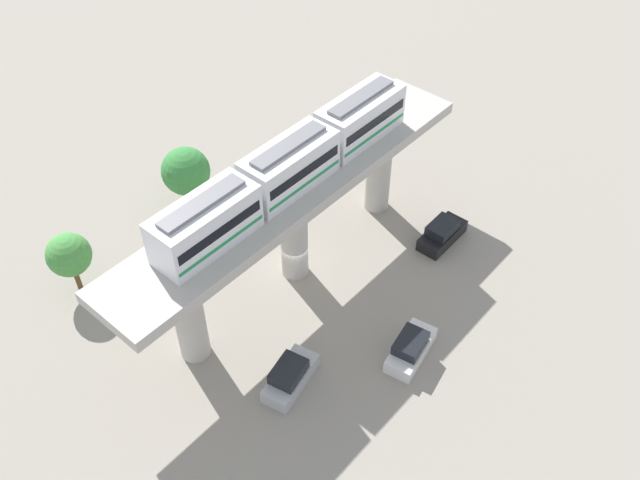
{
  "coord_description": "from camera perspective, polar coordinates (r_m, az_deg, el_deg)",
  "views": [
    {
      "loc": [
        -23.46,
        24.15,
        36.17
      ],
      "look_at": [
        -2.5,
        0.17,
        4.86
      ],
      "focal_mm": 38.79,
      "sensor_mm": 36.0,
      "label": 1
    }
  ],
  "objects": [
    {
      "name": "train",
      "position": [
        42.78,
        -2.54,
        6.11
      ],
      "size": [
        2.64,
        20.5,
        3.24
      ],
      "color": "white",
      "rests_on": "viaduct"
    },
    {
      "name": "tree_mid_lot",
      "position": [
        53.35,
        -11.02,
        5.6
      ],
      "size": [
        3.72,
        3.72,
        5.22
      ],
      "color": "brown",
      "rests_on": "ground"
    },
    {
      "name": "parked_car_silver",
      "position": [
        42.93,
        -2.49,
        -11.17
      ],
      "size": [
        2.67,
        4.49,
        1.76
      ],
      "rotation": [
        0.0,
        0.0,
        0.22
      ],
      "color": "#B2B5BA",
      "rests_on": "ground"
    },
    {
      "name": "parked_car_white",
      "position": [
        44.49,
        7.49,
        -8.83
      ],
      "size": [
        2.54,
        4.46,
        1.76
      ],
      "rotation": [
        0.0,
        0.0,
        0.18
      ],
      "color": "white",
      "rests_on": "ground"
    },
    {
      "name": "viaduct",
      "position": [
        45.15,
        -2.25,
        2.69
      ],
      "size": [
        5.2,
        28.85,
        8.1
      ],
      "color": "#B7B2AA",
      "rests_on": "ground"
    },
    {
      "name": "parked_car_black",
      "position": [
        51.84,
        10.04,
        0.54
      ],
      "size": [
        1.88,
        4.23,
        1.76
      ],
      "rotation": [
        0.0,
        0.0,
        0.02
      ],
      "color": "black",
      "rests_on": "ground"
    },
    {
      "name": "tree_near_viaduct",
      "position": [
        48.92,
        -20.01,
        -1.17
      ],
      "size": [
        3.02,
        3.02,
        4.78
      ],
      "color": "brown",
      "rests_on": "ground"
    },
    {
      "name": "ground_plane",
      "position": [
        49.42,
        -2.05,
        -2.58
      ],
      "size": [
        120.0,
        120.0,
        0.0
      ],
      "primitive_type": "plane",
      "color": "gray"
    }
  ]
}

